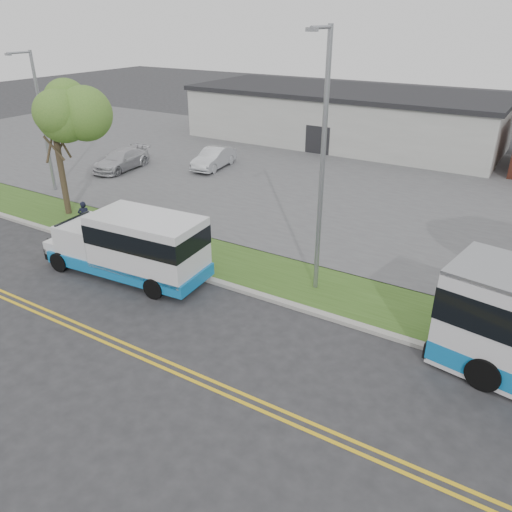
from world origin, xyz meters
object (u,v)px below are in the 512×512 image
Objects in this scene: tree_west at (52,119)px; pedestrian at (85,217)px; parked_car_a at (214,158)px; parked_car_b at (121,160)px; shuttle_bus at (134,244)px; streetlight_near at (322,160)px; streetlight_far at (41,117)px.

tree_west reaches higher than pedestrian.
parked_car_a is (1.57, 11.34, -4.32)m from tree_west.
parked_car_b is at bearing 115.69° from tree_west.
pedestrian is (2.90, -1.30, -4.23)m from tree_west.
tree_west is at bearing 153.63° from shuttle_bus.
pedestrian is 0.37× the size of parked_car_a.
shuttle_bus is at bearing 117.83° from pedestrian.
shuttle_bus is (8.23, -3.32, -3.64)m from tree_west.
parked_car_a is at bearing 138.68° from streetlight_near.
streetlight_near is 20.92m from parked_car_b.
streetlight_near is 8.25m from shuttle_bus.
parked_car_b is (-5.29, -3.61, -0.03)m from parked_car_a.
pedestrian is 12.71m from parked_car_a.
shuttle_bus reaches higher than parked_car_a.
tree_west is 4.62m from streetlight_far.
streetlight_near reaches higher than parked_car_b.
shuttle_bus is 5.73m from pedestrian.
streetlight_far is 11.30m from parked_car_a.
parked_car_a reaches higher than parked_car_b.
tree_west is 0.86× the size of streetlight_far.
streetlight_near is 12.88m from pedestrian.
streetlight_far is at bearing -68.42° from pedestrian.
streetlight_near is 2.23× the size of parked_car_a.
streetlight_near is at bearing 142.49° from pedestrian.
parked_car_b is (-18.72, 8.20, -4.46)m from streetlight_near.
shuttle_bus is at bearing -47.76° from parked_car_b.
streetlight_near is at bearing 18.41° from shuttle_bus.
tree_west is at bearing -69.31° from parked_car_b.
streetlight_far is 5.02× the size of pedestrian.
shuttle_bus is 1.74× the size of parked_car_a.
streetlight_far is 1.72× the size of parked_car_b.
pedestrian is (-5.33, 2.02, -0.59)m from shuttle_bus.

